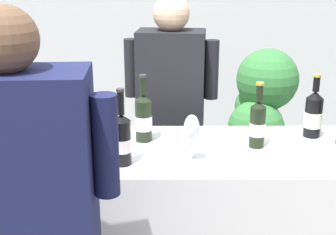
{
  "coord_description": "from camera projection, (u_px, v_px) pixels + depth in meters",
  "views": [
    {
      "loc": [
        0.08,
        -1.94,
        1.81
      ],
      "look_at": [
        0.08,
        0.0,
        1.17
      ],
      "focal_mm": 49.46,
      "sensor_mm": 36.0,
      "label": 1
    }
  ],
  "objects": [
    {
      "name": "wine_bottle_8",
      "position": [
        8.0,
        134.0,
        1.93
      ],
      "size": [
        0.08,
        0.08,
        0.34
      ],
      "color": "black",
      "rests_on": "counter"
    },
    {
      "name": "wine_bottle_6",
      "position": [
        257.0,
        123.0,
        2.09
      ],
      "size": [
        0.07,
        0.07,
        0.3
      ],
      "color": "black",
      "rests_on": "counter"
    },
    {
      "name": "potted_shrub",
      "position": [
        261.0,
        111.0,
        3.51
      ],
      "size": [
        0.53,
        0.59,
        1.23
      ],
      "color": "brown",
      "rests_on": "ground_plane"
    },
    {
      "name": "wine_bottle_1",
      "position": [
        54.0,
        122.0,
        2.1
      ],
      "size": [
        0.08,
        0.08,
        0.31
      ],
      "color": "black",
      "rests_on": "counter"
    },
    {
      "name": "wall_back",
      "position": [
        159.0,
        10.0,
        4.44
      ],
      "size": [
        8.0,
        0.1,
        2.8
      ],
      "primitive_type": "cube",
      "color": "silver",
      "rests_on": "ground_plane"
    },
    {
      "name": "person_server",
      "position": [
        170.0,
        139.0,
        2.77
      ],
      "size": [
        0.54,
        0.28,
        1.66
      ],
      "color": "black",
      "rests_on": "ground_plane"
    },
    {
      "name": "wine_glass",
      "position": [
        191.0,
        130.0,
        1.93
      ],
      "size": [
        0.08,
        0.08,
        0.21
      ],
      "color": "silver",
      "rests_on": "counter"
    },
    {
      "name": "wine_bottle_2",
      "position": [
        121.0,
        139.0,
        1.9
      ],
      "size": [
        0.08,
        0.08,
        0.33
      ],
      "color": "black",
      "rests_on": "counter"
    },
    {
      "name": "wine_bottle_9",
      "position": [
        313.0,
        114.0,
        2.21
      ],
      "size": [
        0.08,
        0.08,
        0.31
      ],
      "color": "black",
      "rests_on": "counter"
    },
    {
      "name": "wine_bottle_5",
      "position": [
        143.0,
        118.0,
        2.16
      ],
      "size": [
        0.08,
        0.08,
        0.32
      ],
      "color": "black",
      "rests_on": "counter"
    },
    {
      "name": "wine_bottle_7",
      "position": [
        46.0,
        127.0,
        2.01
      ],
      "size": [
        0.07,
        0.07,
        0.35
      ],
      "color": "black",
      "rests_on": "counter"
    }
  ]
}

